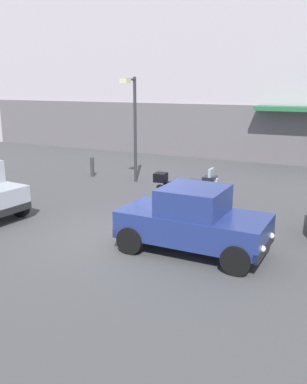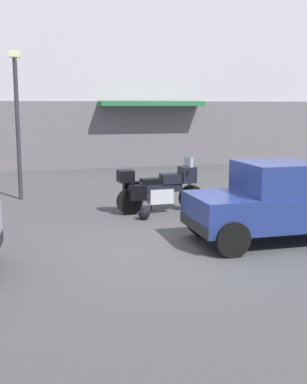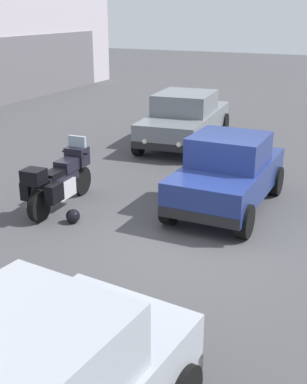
{
  "view_description": "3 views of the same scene",
  "coord_description": "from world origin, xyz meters",
  "px_view_note": "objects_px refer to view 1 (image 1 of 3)",
  "views": [
    {
      "loc": [
        5.16,
        -8.77,
        3.83
      ],
      "look_at": [
        0.34,
        0.91,
        1.05
      ],
      "focal_mm": 39.56,
      "sensor_mm": 36.0,
      "label": 1
    },
    {
      "loc": [
        -3.01,
        -8.53,
        2.64
      ],
      "look_at": [
        -0.38,
        0.84,
        0.93
      ],
      "focal_mm": 46.45,
      "sensor_mm": 36.0,
      "label": 2
    },
    {
      "loc": [
        -7.57,
        -2.79,
        3.93
      ],
      "look_at": [
        -0.32,
        0.6,
        0.97
      ],
      "focal_mm": 46.53,
      "sensor_mm": 36.0,
      "label": 3
    }
  ],
  "objects_px": {
    "helmet": "(160,208)",
    "streetlamp_curbside": "(133,118)",
    "car_compact_side": "(193,221)",
    "bollard_curbside": "(92,166)",
    "motorcycle": "(186,190)"
  },
  "relations": [
    {
      "from": "helmet",
      "to": "streetlamp_curbside",
      "type": "relative_size",
      "value": 0.07
    },
    {
      "from": "helmet",
      "to": "car_compact_side",
      "type": "relative_size",
      "value": 0.08
    },
    {
      "from": "motorcycle",
      "to": "streetlamp_curbside",
      "type": "height_order",
      "value": "streetlamp_curbside"
    },
    {
      "from": "motorcycle",
      "to": "car_compact_side",
      "type": "relative_size",
      "value": 0.65
    },
    {
      "from": "helmet",
      "to": "bollard_curbside",
      "type": "relative_size",
      "value": 0.33
    },
    {
      "from": "helmet",
      "to": "motorcycle",
      "type": "bearing_deg",
      "value": 49.89
    },
    {
      "from": "motorcycle",
      "to": "helmet",
      "type": "distance_m",
      "value": 1.01
    },
    {
      "from": "helmet",
      "to": "streetlamp_curbside",
      "type": "bearing_deg",
      "value": 130.06
    },
    {
      "from": "helmet",
      "to": "car_compact_side",
      "type": "height_order",
      "value": "car_compact_side"
    },
    {
      "from": "streetlamp_curbside",
      "to": "car_compact_side",
      "type": "bearing_deg",
      "value": -50.25
    },
    {
      "from": "motorcycle",
      "to": "streetlamp_curbside",
      "type": "bearing_deg",
      "value": 139.3
    },
    {
      "from": "streetlamp_curbside",
      "to": "bollard_curbside",
      "type": "xyz_separation_m",
      "value": [
        -2.1,
        0.17,
        -2.08
      ]
    },
    {
      "from": "car_compact_side",
      "to": "bollard_curbside",
      "type": "height_order",
      "value": "car_compact_side"
    },
    {
      "from": "bollard_curbside",
      "to": "helmet",
      "type": "bearing_deg",
      "value": -35.24
    },
    {
      "from": "helmet",
      "to": "bollard_curbside",
      "type": "height_order",
      "value": "bollard_curbside"
    }
  ]
}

